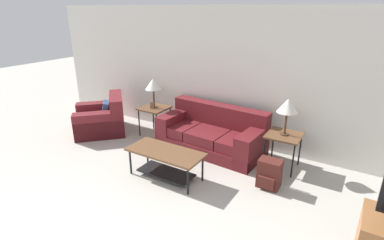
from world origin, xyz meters
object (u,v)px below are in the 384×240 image
(table_lamp_left, at_px, (153,85))
(backpack, at_px, (269,174))
(side_table_left, at_px, (154,110))
(side_table_right, at_px, (284,138))
(coffee_table, at_px, (165,158))
(couch, at_px, (212,135))
(armchair, at_px, (102,119))
(table_lamp_right, at_px, (288,106))

(table_lamp_left, xyz_separation_m, backpack, (2.70, -0.69, -0.87))
(side_table_left, relative_size, side_table_right, 1.00)
(coffee_table, relative_size, side_table_left, 2.01)
(couch, relative_size, backpack, 4.52)
(couch, relative_size, coffee_table, 1.67)
(side_table_right, bearing_deg, armchair, -172.88)
(armchair, bearing_deg, side_table_left, 23.71)
(coffee_table, xyz_separation_m, side_table_right, (1.47, 1.27, 0.20))
(coffee_table, relative_size, side_table_right, 2.01)
(armchair, height_order, table_lamp_left, table_lamp_left)
(couch, bearing_deg, table_lamp_right, -0.65)
(table_lamp_right, bearing_deg, side_table_right, -104.04)
(armchair, relative_size, table_lamp_left, 2.32)
(table_lamp_left, bearing_deg, side_table_left, -63.43)
(backpack, bearing_deg, table_lamp_right, 90.67)
(table_lamp_left, bearing_deg, armchair, -156.29)
(coffee_table, bearing_deg, side_table_right, 40.82)
(armchair, relative_size, side_table_left, 2.32)
(coffee_table, distance_m, side_table_right, 1.96)
(side_table_left, relative_size, table_lamp_right, 1.00)
(side_table_left, xyz_separation_m, table_lamp_right, (2.69, 0.00, 0.54))
(side_table_right, bearing_deg, backpack, -89.33)
(table_lamp_right, height_order, backpack, table_lamp_right)
(coffee_table, xyz_separation_m, table_lamp_right, (1.47, 1.27, 0.75))
(side_table_left, bearing_deg, table_lamp_left, 116.57)
(side_table_left, relative_size, backpack, 1.35)
(coffee_table, relative_size, backpack, 2.71)
(coffee_table, height_order, backpack, coffee_table)
(side_table_right, xyz_separation_m, backpack, (0.01, -0.69, -0.33))
(armchair, bearing_deg, backpack, -3.29)
(side_table_left, height_order, backpack, side_table_left)
(armchair, distance_m, side_table_right, 3.80)
(coffee_table, bearing_deg, armchair, 160.63)
(couch, height_order, table_lamp_left, table_lamp_left)
(armchair, bearing_deg, couch, 11.34)
(coffee_table, height_order, side_table_left, side_table_left)
(armchair, relative_size, backpack, 3.13)
(side_table_right, bearing_deg, table_lamp_left, 180.00)
(table_lamp_left, distance_m, backpack, 2.92)
(couch, height_order, side_table_left, couch)
(side_table_left, distance_m, backpack, 2.80)
(side_table_left, bearing_deg, side_table_right, 0.00)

